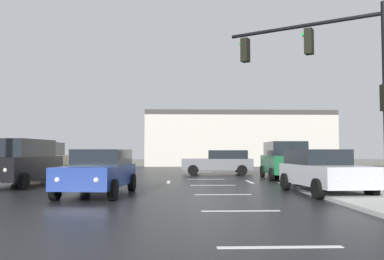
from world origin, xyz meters
name	(u,v)px	position (x,y,z in m)	size (l,w,h in m)	color
ground_plane	(209,182)	(0.00, 0.00, 0.00)	(120.00, 120.00, 0.00)	slate
road_asphalt	(209,182)	(0.00, 0.00, 0.01)	(44.00, 44.00, 0.02)	black
snow_strip_curbside	(341,185)	(5.00, -4.00, 0.17)	(4.00, 1.60, 0.06)	white
lane_markings	(238,184)	(1.20, -1.38, 0.02)	(36.15, 36.15, 0.01)	silver
traffic_signal_mast	(338,69)	(4.14, -6.06, 4.46)	(4.94, 3.39, 6.49)	black
strip_building_background	(237,139)	(4.96, 24.46, 2.84)	(19.38, 8.00, 5.68)	beige
sedan_blue	(99,171)	(-4.32, -5.89, 0.85)	(2.33, 4.65, 1.58)	navy
sedan_navy	(287,162)	(5.47, 5.92, 0.85)	(2.36, 4.66, 1.58)	#141E47
sedan_grey	(220,162)	(1.21, 6.34, 0.85)	(4.64, 2.30, 1.58)	slate
suv_green	(284,159)	(4.33, 2.16, 1.09)	(2.40, 4.93, 2.03)	#195933
suv_tan	(42,159)	(-9.31, 3.69, 1.09)	(2.36, 4.91, 2.03)	tan
sedan_silver	(322,170)	(3.61, -5.75, 0.85)	(2.28, 4.64, 1.58)	#B7BABF
suv_black	(20,162)	(-8.39, -2.23, 1.09)	(2.59, 4.99, 2.03)	black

